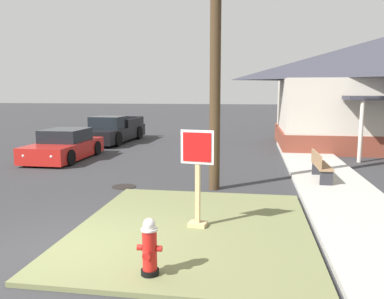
% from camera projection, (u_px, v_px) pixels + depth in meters
% --- Properties ---
extents(ground_plane, '(160.00, 160.00, 0.00)m').
position_uv_depth(ground_plane, '(63.00, 251.00, 6.89)').
color(ground_plane, '#333335').
extents(grass_corner_patch, '(4.68, 5.49, 0.08)m').
position_uv_depth(grass_corner_patch, '(193.00, 228.00, 7.94)').
color(grass_corner_patch, olive).
rests_on(grass_corner_patch, ground).
extents(sidewalk_strip, '(2.20, 18.01, 0.12)m').
position_uv_depth(sidewalk_strip, '(331.00, 183.00, 11.80)').
color(sidewalk_strip, '#B2AFA8').
rests_on(sidewalk_strip, ground).
extents(fire_hydrant, '(0.38, 0.34, 0.88)m').
position_uv_depth(fire_hydrant, '(150.00, 248.00, 5.79)').
color(fire_hydrant, black).
rests_on(fire_hydrant, grass_corner_patch).
extents(stop_sign, '(0.67, 0.33, 1.98)m').
position_uv_depth(stop_sign, '(198.00, 182.00, 7.80)').
color(stop_sign, tan).
rests_on(stop_sign, grass_corner_patch).
extents(manhole_cover, '(0.70, 0.70, 0.02)m').
position_uv_depth(manhole_cover, '(124.00, 187.00, 11.53)').
color(manhole_cover, black).
rests_on(manhole_cover, ground).
extents(parked_sedan_red, '(1.97, 4.15, 1.25)m').
position_uv_depth(parked_sedan_red, '(64.00, 146.00, 16.18)').
color(parked_sedan_red, red).
rests_on(parked_sedan_red, ground).
extents(pickup_truck_black, '(2.21, 5.43, 1.48)m').
position_uv_depth(pickup_truck_black, '(113.00, 131.00, 21.50)').
color(pickup_truck_black, black).
rests_on(pickup_truck_black, ground).
extents(street_bench, '(0.42, 1.62, 0.85)m').
position_uv_depth(street_bench, '(320.00, 165.00, 11.90)').
color(street_bench, '#93704C').
rests_on(street_bench, sidewalk_strip).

